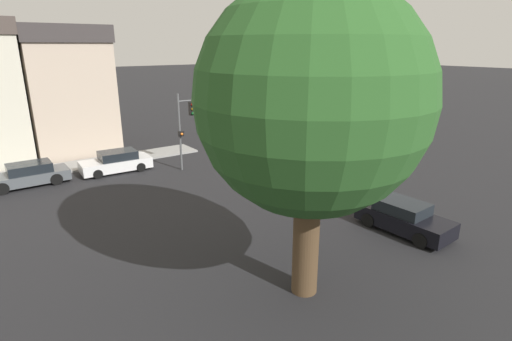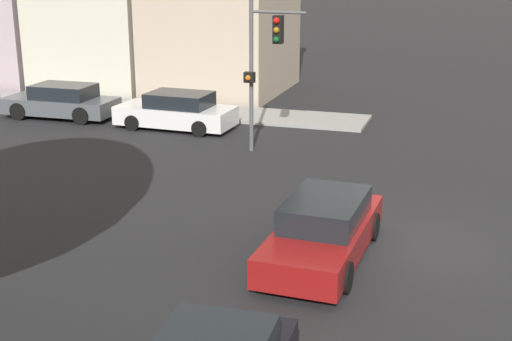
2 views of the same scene
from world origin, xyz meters
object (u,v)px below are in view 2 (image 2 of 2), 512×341
(traffic_signal, at_px, (263,53))
(crossing_car_1, at_px, (323,230))
(parked_car_0, at_px, (177,112))
(parked_car_1, at_px, (62,102))

(traffic_signal, bearing_deg, crossing_car_1, 27.79)
(traffic_signal, relative_size, parked_car_0, 1.13)
(traffic_signal, distance_m, parked_car_1, 10.18)
(traffic_signal, height_order, crossing_car_1, traffic_signal)
(parked_car_1, bearing_deg, traffic_signal, 163.90)
(traffic_signal, distance_m, crossing_car_1, 9.29)
(crossing_car_1, distance_m, parked_car_1, 17.01)
(traffic_signal, bearing_deg, parked_car_1, -103.12)
(parked_car_1, bearing_deg, crossing_car_1, 140.65)
(crossing_car_1, xyz_separation_m, parked_car_0, (10.29, 8.05, 0.01))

